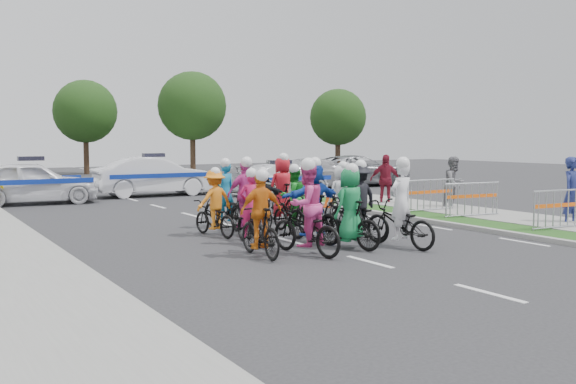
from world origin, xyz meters
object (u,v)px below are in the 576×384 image
police_car_2 (281,179)px  spectator_0 (573,192)px  rider_9 (245,205)px  rider_12 (224,205)px  rider_10 (214,209)px  tree_1 (192,106)px  spectator_2 (385,180)px  tree_2 (338,117)px  cone_0 (329,198)px  rider_2 (306,219)px  rider_5 (313,207)px  rider_4 (358,208)px  rider_7 (341,204)px  police_car_1 (154,176)px  barrier_2 (430,197)px  rider_8 (293,207)px  tree_4 (85,112)px  police_car_0 (32,182)px  rider_13 (282,196)px  rider_11 (262,202)px  civilian_sedan (319,173)px  rider_3 (260,223)px  civilian_suv (357,171)px  rider_6 (250,219)px  rider_0 (400,218)px  spectator_1 (454,183)px  barrier_0 (561,211)px  rider_1 (349,215)px  cone_1 (297,189)px  barrier_1 (472,201)px

police_car_2 → spectator_0: (1.75, -12.79, 0.30)m
rider_9 → rider_12: size_ratio=1.01×
rider_10 → tree_1: bearing=-120.4°
spectator_2 → tree_2: bearing=88.7°
cone_0 → rider_2: bearing=-128.0°
rider_2 → rider_5: bearing=-139.4°
rider_4 → spectator_2: bearing=-145.7°
rider_7 → police_car_1: 12.37m
barrier_2 → tree_1: 25.14m
rider_8 → tree_4: bearing=-96.7°
police_car_0 → spectator_0: spectator_0 is taller
rider_13 → spectator_0: bearing=147.5°
rider_11 → civilian_sedan: bearing=-122.5°
rider_5 → police_car_0: rider_5 is taller
rider_2 → rider_10: size_ratio=1.19×
rider_3 → civilian_suv: bearing=-130.4°
rider_5 → rider_6: (-1.39, 0.52, -0.25)m
rider_2 → barrier_2: size_ratio=1.05×
cone_0 → rider_0: bearing=-114.1°
spectator_0 → rider_13: bearing=139.2°
spectator_0 → spectator_1: size_ratio=1.06×
police_car_0 → spectator_2: (10.80, -7.19, 0.12)m
barrier_0 → tree_4: (-3.70, 33.46, 3.63)m
rider_1 → police_car_1: size_ratio=0.38×
police_car_1 → cone_1: 6.11m
rider_8 → tree_2: 28.03m
rider_2 → tree_4: (3.62, 32.65, 3.43)m
rider_10 → barrier_2: (7.89, 0.63, -0.12)m
spectator_0 → cone_0: spectator_0 is taller
civilian_sedan → spectator_0: spectator_0 is taller
rider_9 → police_car_0: rider_9 is taller
barrier_0 → rider_11: bearing=141.4°
rider_0 → rider_4: (0.02, 1.54, 0.07)m
rider_0 → police_car_2: size_ratio=0.45×
civilian_sedan → cone_0: 8.66m
rider_5 → rider_0: bearing=123.6°
tree_4 → rider_1: bearing=-94.2°
rider_0 → rider_8: 3.23m
police_car_1 → tree_4: tree_4 is taller
spectator_1 → rider_13: bearing=170.4°
rider_3 → spectator_2: size_ratio=0.98×
rider_1 → cone_0: bearing=-133.7°
rider_12 → police_car_0: rider_12 is taller
rider_2 → civilian_suv: bearing=-141.1°
rider_8 → civilian_suv: (11.36, 12.05, 0.11)m
cone_1 → cone_0: bearing=-106.0°
rider_0 → cone_1: 12.26m
cone_0 → police_car_0: bearing=143.0°
police_car_0 → civilian_suv: size_ratio=0.84×
barrier_1 → barrier_2: same height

